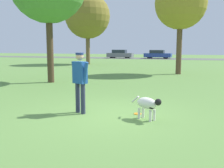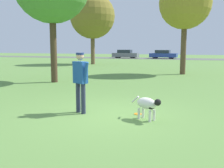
{
  "view_description": "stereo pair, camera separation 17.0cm",
  "coord_description": "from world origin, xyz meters",
  "px_view_note": "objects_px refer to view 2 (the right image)",
  "views": [
    {
      "loc": [
        2.47,
        -6.86,
        1.9
      ],
      "look_at": [
        0.25,
        -0.17,
        0.9
      ],
      "focal_mm": 42.0,
      "sensor_mm": 36.0,
      "label": 1
    },
    {
      "loc": [
        2.63,
        -6.8,
        1.9
      ],
      "look_at": [
        0.25,
        -0.17,
        0.9
      ],
      "focal_mm": 42.0,
      "sensor_mm": 36.0,
      "label": 2
    }
  ],
  "objects_px": {
    "tree_far_left": "(92,16)",
    "parked_car_grey": "(125,54)",
    "dog": "(148,104)",
    "tree_mid_center": "(185,4)",
    "frisbee": "(138,114)",
    "parked_car_blue": "(163,54)",
    "person": "(80,77)"
  },
  "relations": [
    {
      "from": "dog",
      "to": "frisbee",
      "type": "bearing_deg",
      "value": 155.83
    },
    {
      "from": "person",
      "to": "parked_car_grey",
      "type": "relative_size",
      "value": 0.4
    },
    {
      "from": "dog",
      "to": "parked_car_grey",
      "type": "height_order",
      "value": "parked_car_grey"
    },
    {
      "from": "dog",
      "to": "parked_car_grey",
      "type": "bearing_deg",
      "value": 136.31
    },
    {
      "from": "frisbee",
      "to": "parked_car_blue",
      "type": "relative_size",
      "value": 0.05
    },
    {
      "from": "person",
      "to": "tree_far_left",
      "type": "xyz_separation_m",
      "value": [
        -8.51,
        20.06,
        4.16
      ]
    },
    {
      "from": "tree_mid_center",
      "to": "dog",
      "type": "bearing_deg",
      "value": -89.32
    },
    {
      "from": "parked_car_grey",
      "to": "tree_mid_center",
      "type": "bearing_deg",
      "value": -64.56
    },
    {
      "from": "dog",
      "to": "parked_car_grey",
      "type": "relative_size",
      "value": 0.21
    },
    {
      "from": "tree_far_left",
      "to": "parked_car_blue",
      "type": "xyz_separation_m",
      "value": [
        5.19,
        16.69,
        -4.51
      ]
    },
    {
      "from": "dog",
      "to": "tree_far_left",
      "type": "distance_m",
      "value": 23.22
    },
    {
      "from": "tree_mid_center",
      "to": "frisbee",
      "type": "bearing_deg",
      "value": -91.13
    },
    {
      "from": "tree_far_left",
      "to": "parked_car_grey",
      "type": "xyz_separation_m",
      "value": [
        -1.2,
        16.38,
        -4.52
      ]
    },
    {
      "from": "person",
      "to": "dog",
      "type": "height_order",
      "value": "person"
    },
    {
      "from": "frisbee",
      "to": "tree_mid_center",
      "type": "distance_m",
      "value": 12.76
    },
    {
      "from": "dog",
      "to": "tree_mid_center",
      "type": "bearing_deg",
      "value": 119.25
    },
    {
      "from": "parked_car_blue",
      "to": "tree_far_left",
      "type": "bearing_deg",
      "value": -105.23
    },
    {
      "from": "parked_car_blue",
      "to": "frisbee",
      "type": "bearing_deg",
      "value": -80.25
    },
    {
      "from": "parked_car_blue",
      "to": "person",
      "type": "bearing_deg",
      "value": -82.79
    },
    {
      "from": "frisbee",
      "to": "parked_car_grey",
      "type": "xyz_separation_m",
      "value": [
        -11.31,
        36.03,
        0.68
      ]
    },
    {
      "from": "tree_mid_center",
      "to": "tree_far_left",
      "type": "bearing_deg",
      "value": 142.84
    },
    {
      "from": "tree_far_left",
      "to": "parked_car_grey",
      "type": "height_order",
      "value": "tree_far_left"
    },
    {
      "from": "parked_car_grey",
      "to": "tree_far_left",
      "type": "bearing_deg",
      "value": -85.84
    },
    {
      "from": "tree_far_left",
      "to": "parked_car_blue",
      "type": "bearing_deg",
      "value": 72.71
    },
    {
      "from": "parked_car_grey",
      "to": "parked_car_blue",
      "type": "xyz_separation_m",
      "value": [
        6.4,
        0.31,
        0.0
      ]
    },
    {
      "from": "tree_far_left",
      "to": "person",
      "type": "bearing_deg",
      "value": -67.03
    },
    {
      "from": "tree_far_left",
      "to": "parked_car_blue",
      "type": "distance_m",
      "value": 18.05
    },
    {
      "from": "parked_car_grey",
      "to": "parked_car_blue",
      "type": "height_order",
      "value": "parked_car_grey"
    },
    {
      "from": "dog",
      "to": "tree_mid_center",
      "type": "xyz_separation_m",
      "value": [
        -0.15,
        12.32,
        4.39
      ]
    },
    {
      "from": "frisbee",
      "to": "dog",
      "type": "bearing_deg",
      "value": -52.74
    },
    {
      "from": "frisbee",
      "to": "tree_far_left",
      "type": "bearing_deg",
      "value": 117.2
    },
    {
      "from": "tree_mid_center",
      "to": "parked_car_blue",
      "type": "height_order",
      "value": "tree_mid_center"
    }
  ]
}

